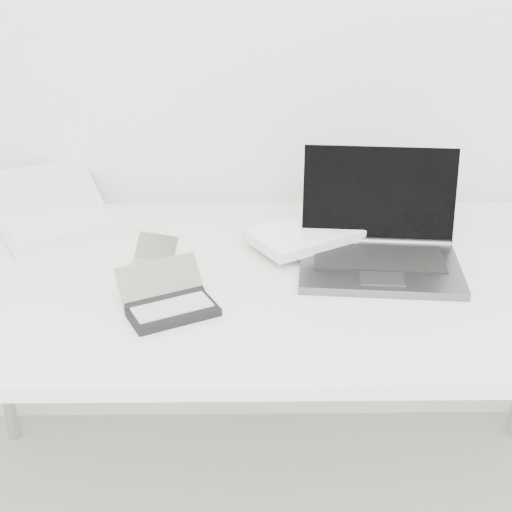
{
  "coord_description": "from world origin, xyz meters",
  "views": [
    {
      "loc": [
        -0.05,
        0.21,
        1.42
      ],
      "look_at": [
        -0.03,
        1.51,
        0.79
      ],
      "focal_mm": 50.0,
      "sensor_mm": 36.0,
      "label": 1
    }
  ],
  "objects_px": {
    "laptop_large": "(356,243)",
    "desk": "(270,292)",
    "netbook_open_white": "(57,219)",
    "palmtop_charcoal": "(169,303)"
  },
  "relations": [
    {
      "from": "laptop_large",
      "to": "netbook_open_white",
      "type": "bearing_deg",
      "value": 171.48
    },
    {
      "from": "laptop_large",
      "to": "palmtop_charcoal",
      "type": "relative_size",
      "value": 2.29
    },
    {
      "from": "netbook_open_white",
      "to": "palmtop_charcoal",
      "type": "relative_size",
      "value": 2.04
    },
    {
      "from": "desk",
      "to": "laptop_large",
      "type": "bearing_deg",
      "value": 20.49
    },
    {
      "from": "desk",
      "to": "laptop_large",
      "type": "height_order",
      "value": "laptop_large"
    },
    {
      "from": "laptop_large",
      "to": "netbook_open_white",
      "type": "xyz_separation_m",
      "value": [
        -0.7,
        0.18,
        -0.01
      ]
    },
    {
      "from": "desk",
      "to": "laptop_large",
      "type": "relative_size",
      "value": 3.35
    },
    {
      "from": "laptop_large",
      "to": "palmtop_charcoal",
      "type": "xyz_separation_m",
      "value": [
        -0.39,
        -0.23,
        -0.02
      ]
    },
    {
      "from": "laptop_large",
      "to": "palmtop_charcoal",
      "type": "height_order",
      "value": "laptop_large"
    },
    {
      "from": "laptop_large",
      "to": "desk",
      "type": "bearing_deg",
      "value": -153.94
    }
  ]
}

